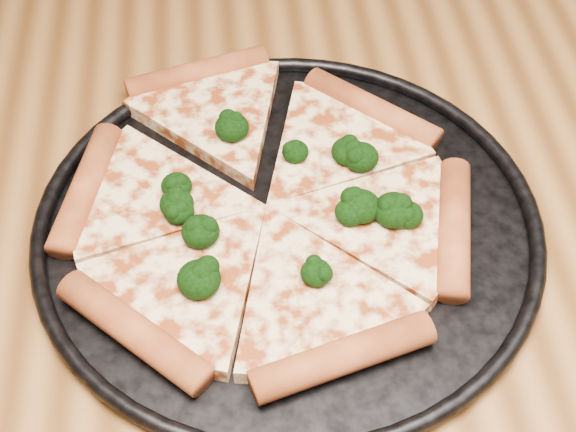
{
  "coord_description": "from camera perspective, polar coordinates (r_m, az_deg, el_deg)",
  "views": [
    {
      "loc": [
        -0.15,
        -0.36,
        1.22
      ],
      "look_at": [
        -0.11,
        0.03,
        0.77
      ],
      "focal_mm": 52.6,
      "sensor_mm": 36.0,
      "label": 1
    }
  ],
  "objects": [
    {
      "name": "pizza",
      "position": [
        0.61,
        -1.63,
        0.88
      ],
      "size": [
        0.31,
        0.34,
        0.02
      ],
      "rotation": [
        0.0,
        0.0,
        0.28
      ],
      "color": "#FAD799",
      "rests_on": "pizza_pan"
    },
    {
      "name": "broccoli_florets",
      "position": [
        0.59,
        -0.0,
        1.03
      ],
      "size": [
        0.18,
        0.17,
        0.02
      ],
      "color": "black",
      "rests_on": "pizza"
    },
    {
      "name": "dining_table",
      "position": [
        0.68,
        9.48,
        -7.38
      ],
      "size": [
        1.2,
        0.9,
        0.75
      ],
      "color": "brown",
      "rests_on": "ground"
    },
    {
      "name": "pizza_pan",
      "position": [
        0.6,
        0.0,
        -0.51
      ],
      "size": [
        0.36,
        0.36,
        0.02
      ],
      "color": "black",
      "rests_on": "dining_table"
    }
  ]
}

